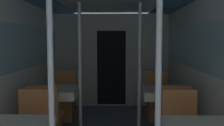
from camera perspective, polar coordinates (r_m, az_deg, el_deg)
wall_left at (r=3.55m, az=-22.32°, el=-1.57°), size 0.05×6.67×2.07m
wall_right at (r=3.48m, az=21.04°, el=-1.67°), size 0.05×6.67×2.07m
bulkhead_far at (r=5.62m, az=-0.13°, el=0.55°), size 2.55×0.09×2.07m
support_pole_left_0 at (r=2.31m, az=-13.74°, el=-6.06°), size 0.05×0.05×2.07m
dining_table_left_1 at (r=4.19m, az=-12.67°, el=-7.06°), size 0.69×0.69×0.71m
chair_left_far_1 at (r=4.84m, az=-10.87°, el=-9.27°), size 0.42×0.42×0.89m
support_pole_left_1 at (r=4.04m, az=-7.34°, el=-1.20°), size 0.05×0.05×2.07m
support_pole_right_0 at (r=2.26m, az=10.50°, el=-6.21°), size 0.05×0.05×2.07m
dining_table_right_1 at (r=4.14m, az=11.70°, el=-7.17°), size 0.69×0.69×0.71m
chair_right_far_1 at (r=4.80m, az=10.25°, el=-9.37°), size 0.42×0.42×0.89m
support_pole_right_1 at (r=4.02m, az=6.27°, el=-1.23°), size 0.05×0.05×2.07m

